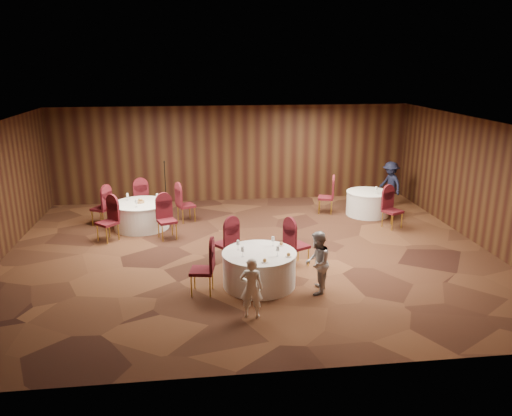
{
  "coord_description": "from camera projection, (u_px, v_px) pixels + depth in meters",
  "views": [
    {
      "loc": [
        -1.24,
        -11.57,
        4.62
      ],
      "look_at": [
        0.2,
        0.2,
        1.1
      ],
      "focal_mm": 35.0,
      "sensor_mm": 36.0,
      "label": 1
    }
  ],
  "objects": [
    {
      "name": "ground",
      "position": [
        249.0,
        253.0,
        12.47
      ],
      "size": [
        12.0,
        12.0,
        0.0
      ],
      "primitive_type": "plane",
      "color": "black",
      "rests_on": "ground"
    },
    {
      "name": "room_shell",
      "position": [
        249.0,
        176.0,
        11.91
      ],
      "size": [
        12.0,
        12.0,
        12.0
      ],
      "color": "silver",
      "rests_on": "ground"
    },
    {
      "name": "mic_stand",
      "position": [
        166.0,
        199.0,
        15.46
      ],
      "size": [
        0.24,
        0.24,
        1.68
      ],
      "color": "black",
      "rests_on": "ground"
    },
    {
      "name": "table_left",
      "position": [
        141.0,
        215.0,
        14.23
      ],
      "size": [
        1.58,
        1.58,
        0.74
      ],
      "color": "white",
      "rests_on": "ground"
    },
    {
      "name": "table_main",
      "position": [
        259.0,
        269.0,
        10.58
      ],
      "size": [
        1.57,
        1.57,
        0.74
      ],
      "color": "white",
      "rests_on": "ground"
    },
    {
      "name": "chairs_right",
      "position": [
        358.0,
        204.0,
        14.9
      ],
      "size": [
        2.2,
        2.33,
        1.0
      ],
      "color": "#3B0B12",
      "rests_on": "ground"
    },
    {
      "name": "man_c",
      "position": [
        390.0,
        184.0,
        16.33
      ],
      "size": [
        0.81,
        1.07,
        1.47
      ],
      "primitive_type": "imported",
      "rotation": [
        0.0,
        0.0,
        5.03
      ],
      "color": "black",
      "rests_on": "ground"
    },
    {
      "name": "table_right",
      "position": [
        368.0,
        203.0,
        15.44
      ],
      "size": [
        1.33,
        1.33,
        0.74
      ],
      "color": "white",
      "rests_on": "ground"
    },
    {
      "name": "chairs_left",
      "position": [
        141.0,
        211.0,
        14.22
      ],
      "size": [
        3.14,
        2.96,
        1.0
      ],
      "color": "#3B0B12",
      "rests_on": "ground"
    },
    {
      "name": "woman_a",
      "position": [
        251.0,
        288.0,
        9.19
      ],
      "size": [
        0.48,
        0.37,
        1.18
      ],
      "primitive_type": "imported",
      "rotation": [
        0.0,
        0.0,
        2.92
      ],
      "color": "white",
      "rests_on": "ground"
    },
    {
      "name": "woman_b",
      "position": [
        317.0,
        263.0,
        10.15
      ],
      "size": [
        0.69,
        0.77,
        1.32
      ],
      "primitive_type": "imported",
      "rotation": [
        0.0,
        0.0,
        4.36
      ],
      "color": "#AAA9AE",
      "rests_on": "ground"
    },
    {
      "name": "tabletop_left",
      "position": [
        140.0,
        200.0,
        14.11
      ],
      "size": [
        0.93,
        0.79,
        0.22
      ],
      "color": "silver",
      "rests_on": "table_left"
    },
    {
      "name": "chairs_main",
      "position": [
        243.0,
        252.0,
        11.14
      ],
      "size": [
        2.87,
        2.15,
        1.0
      ],
      "color": "#3B0B12",
      "rests_on": "ground"
    },
    {
      "name": "tabletop_right",
      "position": [
        376.0,
        188.0,
        15.09
      ],
      "size": [
        0.08,
        0.08,
        0.22
      ],
      "color": "silver",
      "rests_on": "table_right"
    },
    {
      "name": "tabletop_main",
      "position": [
        268.0,
        249.0,
        10.41
      ],
      "size": [
        1.11,
        1.05,
        0.22
      ],
      "color": "silver",
      "rests_on": "table_main"
    }
  ]
}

